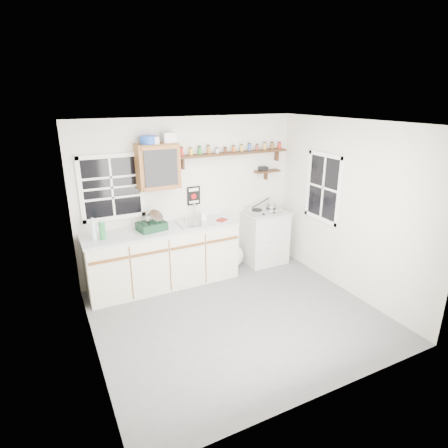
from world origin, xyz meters
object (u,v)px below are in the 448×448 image
object	(u,v)px
right_cabinet	(265,237)
spice_shelf	(234,152)
dish_rack	(153,224)
hotplate	(264,211)
main_cabinet	(164,257)
upper_cabinet	(158,166)

from	to	relation	value
right_cabinet	spice_shelf	world-z (taller)	spice_shelf
dish_rack	hotplate	bearing A→B (deg)	-10.05
main_cabinet	spice_shelf	world-z (taller)	spice_shelf
right_cabinet	hotplate	bearing A→B (deg)	-156.62
right_cabinet	upper_cabinet	bearing A→B (deg)	176.24
main_cabinet	dish_rack	world-z (taller)	dish_rack
upper_cabinet	dish_rack	xyz separation A→B (m)	(-0.17, -0.13, -0.81)
upper_cabinet	dish_rack	size ratio (longest dim) A/B	1.48
dish_rack	hotplate	xyz separation A→B (m)	(1.92, -0.01, -0.07)
dish_rack	hotplate	world-z (taller)	dish_rack
right_cabinet	upper_cabinet	xyz separation A→B (m)	(-1.80, 0.12, 1.37)
main_cabinet	spice_shelf	distance (m)	1.98
main_cabinet	right_cabinet	size ratio (longest dim) A/B	2.54
main_cabinet	upper_cabinet	size ratio (longest dim) A/B	3.55
spice_shelf	dish_rack	distance (m)	1.72
upper_cabinet	dish_rack	world-z (taller)	upper_cabinet
main_cabinet	spice_shelf	size ratio (longest dim) A/B	1.21
upper_cabinet	hotplate	distance (m)	1.97
right_cabinet	main_cabinet	bearing A→B (deg)	-179.21
spice_shelf	hotplate	size ratio (longest dim) A/B	3.28
right_cabinet	spice_shelf	size ratio (longest dim) A/B	0.48
upper_cabinet	dish_rack	bearing A→B (deg)	-142.04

